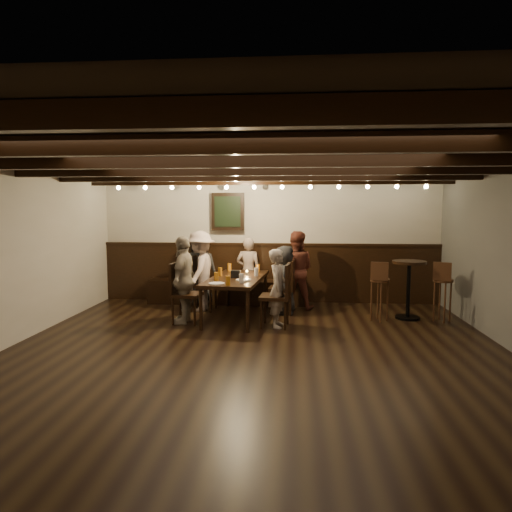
# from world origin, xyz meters

# --- Properties ---
(room) EXTENTS (7.00, 7.00, 7.00)m
(room) POSITION_xyz_m (-0.29, 2.21, 1.07)
(room) COLOR black
(room) RESTS_ON ground
(dining_table) EXTENTS (0.98, 1.89, 0.68)m
(dining_table) POSITION_xyz_m (-0.47, 2.05, 0.63)
(dining_table) COLOR black
(dining_table) RESTS_ON floor
(chair_left_near) EXTENTS (0.48, 0.48, 0.97)m
(chair_left_near) POSITION_xyz_m (-1.15, 2.57, 0.30)
(chair_left_near) COLOR black
(chair_left_near) RESTS_ON floor
(chair_left_far) EXTENTS (0.48, 0.48, 0.96)m
(chair_left_far) POSITION_xyz_m (-1.23, 1.67, 0.29)
(chair_left_far) COLOR black
(chair_left_far) RESTS_ON floor
(chair_right_near) EXTENTS (0.46, 0.46, 0.92)m
(chair_right_near) POSITION_xyz_m (0.28, 2.44, 0.28)
(chair_right_near) COLOR black
(chair_right_near) RESTS_ON floor
(chair_right_far) EXTENTS (0.48, 0.48, 0.98)m
(chair_right_far) POSITION_xyz_m (0.20, 1.54, 0.30)
(chair_right_far) COLOR black
(chair_right_far) RESTS_ON floor
(person_bench_left) EXTENTS (0.70, 0.49, 1.36)m
(person_bench_left) POSITION_xyz_m (-1.29, 3.03, 0.68)
(person_bench_left) COLOR black
(person_bench_left) RESTS_ON floor
(person_bench_centre) EXTENTS (0.49, 0.35, 1.27)m
(person_bench_centre) POSITION_xyz_m (-0.38, 3.10, 0.64)
(person_bench_centre) COLOR gray
(person_bench_centre) RESTS_ON floor
(person_bench_right) EXTENTS (0.73, 0.59, 1.41)m
(person_bench_right) POSITION_xyz_m (0.50, 2.87, 0.70)
(person_bench_right) COLOR brown
(person_bench_right) RESTS_ON floor
(person_left_near) EXTENTS (0.61, 0.96, 1.42)m
(person_left_near) POSITION_xyz_m (-1.18, 2.57, 0.71)
(person_left_near) COLOR #B7A19B
(person_left_near) RESTS_ON floor
(person_left_far) EXTENTS (0.41, 0.84, 1.39)m
(person_left_far) POSITION_xyz_m (-1.26, 1.67, 0.69)
(person_left_far) COLOR gray
(person_left_far) RESTS_ON floor
(person_right_near) EXTENTS (0.43, 0.61, 1.18)m
(person_right_near) POSITION_xyz_m (0.31, 2.44, 0.59)
(person_right_near) COLOR black
(person_right_near) RESTS_ON floor
(person_right_far) EXTENTS (0.33, 0.46, 1.20)m
(person_right_far) POSITION_xyz_m (0.23, 1.54, 0.60)
(person_right_far) COLOR gray
(person_right_far) RESTS_ON floor
(pint_a) EXTENTS (0.07, 0.07, 0.14)m
(pint_a) POSITION_xyz_m (-0.69, 2.78, 0.75)
(pint_a) COLOR #BF7219
(pint_a) RESTS_ON dining_table
(pint_b) EXTENTS (0.07, 0.07, 0.14)m
(pint_b) POSITION_xyz_m (-0.17, 2.68, 0.75)
(pint_b) COLOR #BF7219
(pint_b) RESTS_ON dining_table
(pint_c) EXTENTS (0.07, 0.07, 0.14)m
(pint_c) POSITION_xyz_m (-0.76, 2.18, 0.75)
(pint_c) COLOR #BF7219
(pint_c) RESTS_ON dining_table
(pint_d) EXTENTS (0.07, 0.07, 0.14)m
(pint_d) POSITION_xyz_m (-0.16, 2.23, 0.75)
(pint_d) COLOR silver
(pint_d) RESTS_ON dining_table
(pint_e) EXTENTS (0.07, 0.07, 0.14)m
(pint_e) POSITION_xyz_m (-0.73, 1.63, 0.75)
(pint_e) COLOR #BF7219
(pint_e) RESTS_ON dining_table
(pint_f) EXTENTS (0.07, 0.07, 0.14)m
(pint_f) POSITION_xyz_m (-0.32, 1.49, 0.75)
(pint_f) COLOR silver
(pint_f) RESTS_ON dining_table
(pint_g) EXTENTS (0.07, 0.07, 0.14)m
(pint_g) POSITION_xyz_m (-0.50, 1.25, 0.75)
(pint_g) COLOR #BF7219
(pint_g) RESTS_ON dining_table
(plate_near) EXTENTS (0.24, 0.24, 0.01)m
(plate_near) POSITION_xyz_m (-0.69, 1.37, 0.69)
(plate_near) COLOR white
(plate_near) RESTS_ON dining_table
(plate_far) EXTENTS (0.24, 0.24, 0.01)m
(plate_far) POSITION_xyz_m (-0.32, 1.74, 0.69)
(plate_far) COLOR white
(plate_far) RESTS_ON dining_table
(condiment_caddy) EXTENTS (0.15, 0.10, 0.12)m
(condiment_caddy) POSITION_xyz_m (-0.48, 2.00, 0.74)
(condiment_caddy) COLOR black
(condiment_caddy) RESTS_ON dining_table
(candle) EXTENTS (0.05, 0.05, 0.05)m
(candle) POSITION_xyz_m (-0.33, 2.34, 0.71)
(candle) COLOR beige
(candle) RESTS_ON dining_table
(high_top_table) EXTENTS (0.54, 0.54, 0.96)m
(high_top_table) POSITION_xyz_m (2.35, 2.24, 0.63)
(high_top_table) COLOR black
(high_top_table) RESTS_ON floor
(bar_stool_left) EXTENTS (0.33, 0.34, 0.98)m
(bar_stool_left) POSITION_xyz_m (1.85, 2.03, 0.36)
(bar_stool_left) COLOR #3E2713
(bar_stool_left) RESTS_ON floor
(bar_stool_right) EXTENTS (0.34, 0.35, 0.98)m
(bar_stool_right) POSITION_xyz_m (2.85, 2.08, 0.36)
(bar_stool_right) COLOR #3E2713
(bar_stool_right) RESTS_ON floor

